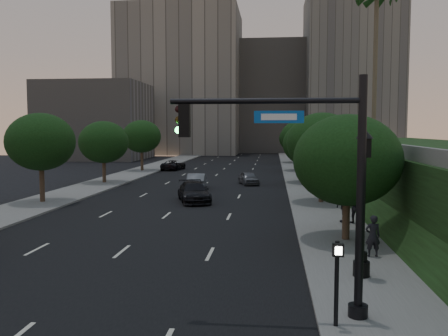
# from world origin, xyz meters

# --- Properties ---
(ground) EXTENTS (160.00, 160.00, 0.00)m
(ground) POSITION_xyz_m (0.00, 0.00, 0.00)
(ground) COLOR black
(ground) RESTS_ON ground
(road_surface) EXTENTS (16.00, 140.00, 0.02)m
(road_surface) POSITION_xyz_m (0.00, 30.00, 0.01)
(road_surface) COLOR black
(road_surface) RESTS_ON ground
(sidewalk_right) EXTENTS (4.50, 140.00, 0.15)m
(sidewalk_right) POSITION_xyz_m (10.25, 30.00, 0.07)
(sidewalk_right) COLOR slate
(sidewalk_right) RESTS_ON ground
(sidewalk_left) EXTENTS (4.50, 140.00, 0.15)m
(sidewalk_left) POSITION_xyz_m (-10.25, 30.00, 0.07)
(sidewalk_left) COLOR slate
(sidewalk_left) RESTS_ON ground
(embankment) EXTENTS (18.00, 90.00, 4.00)m
(embankment) POSITION_xyz_m (22.00, 28.00, 2.00)
(embankment) COLOR black
(embankment) RESTS_ON ground
(parapet_wall) EXTENTS (0.35, 90.00, 0.70)m
(parapet_wall) POSITION_xyz_m (13.50, 28.00, 4.35)
(parapet_wall) COLOR slate
(parapet_wall) RESTS_ON embankment
(office_block_left) EXTENTS (26.00, 20.00, 32.00)m
(office_block_left) POSITION_xyz_m (-14.00, 92.00, 16.00)
(office_block_left) COLOR gray
(office_block_left) RESTS_ON ground
(office_block_mid) EXTENTS (22.00, 18.00, 26.00)m
(office_block_mid) POSITION_xyz_m (6.00, 102.00, 13.00)
(office_block_mid) COLOR gray
(office_block_mid) RESTS_ON ground
(office_block_right) EXTENTS (20.00, 22.00, 36.00)m
(office_block_right) POSITION_xyz_m (24.00, 96.00, 18.00)
(office_block_right) COLOR slate
(office_block_right) RESTS_ON ground
(office_block_filler) EXTENTS (18.00, 16.00, 14.00)m
(office_block_filler) POSITION_xyz_m (-26.00, 70.00, 7.00)
(office_block_filler) COLOR gray
(office_block_filler) RESTS_ON ground
(tree_right_a) EXTENTS (5.20, 5.20, 6.24)m
(tree_right_a) POSITION_xyz_m (10.30, 8.00, 4.02)
(tree_right_a) COLOR #38281C
(tree_right_a) RESTS_ON ground
(tree_right_b) EXTENTS (5.20, 5.20, 6.74)m
(tree_right_b) POSITION_xyz_m (10.30, 20.00, 4.52)
(tree_right_b) COLOR #38281C
(tree_right_b) RESTS_ON ground
(tree_right_c) EXTENTS (5.20, 5.20, 6.24)m
(tree_right_c) POSITION_xyz_m (10.30, 33.00, 4.02)
(tree_right_c) COLOR #38281C
(tree_right_c) RESTS_ON ground
(tree_right_d) EXTENTS (5.20, 5.20, 6.74)m
(tree_right_d) POSITION_xyz_m (10.30, 47.00, 4.52)
(tree_right_d) COLOR #38281C
(tree_right_d) RESTS_ON ground
(tree_right_e) EXTENTS (5.20, 5.20, 6.24)m
(tree_right_e) POSITION_xyz_m (10.30, 62.00, 4.02)
(tree_right_e) COLOR #38281C
(tree_right_e) RESTS_ON ground
(tree_left_b) EXTENTS (5.00, 5.00, 6.71)m
(tree_left_b) POSITION_xyz_m (-10.30, 18.00, 4.58)
(tree_left_b) COLOR #38281C
(tree_left_b) RESTS_ON ground
(tree_left_c) EXTENTS (5.00, 5.00, 6.34)m
(tree_left_c) POSITION_xyz_m (-10.30, 31.00, 4.21)
(tree_left_c) COLOR #38281C
(tree_left_c) RESTS_ON ground
(tree_left_d) EXTENTS (5.00, 5.00, 6.71)m
(tree_left_d) POSITION_xyz_m (-10.30, 45.00, 4.58)
(tree_left_d) COLOR #38281C
(tree_left_d) RESTS_ON ground
(traffic_signal_mast) EXTENTS (5.68, 0.56, 7.00)m
(traffic_signal_mast) POSITION_xyz_m (8.09, -1.82, 3.67)
(traffic_signal_mast) COLOR black
(traffic_signal_mast) RESTS_ON ground
(street_lamp) EXTENTS (0.64, 0.64, 5.62)m
(street_lamp) POSITION_xyz_m (9.97, 2.04, 2.63)
(street_lamp) COLOR black
(street_lamp) RESTS_ON ground
(pedestrian_signal) EXTENTS (0.30, 0.33, 2.50)m
(pedestrian_signal) POSITION_xyz_m (8.47, -2.57, 1.57)
(pedestrian_signal) COLOR black
(pedestrian_signal) RESTS_ON ground
(sedan_mid_left) EXTENTS (1.93, 4.61, 1.48)m
(sedan_mid_left) POSITION_xyz_m (-0.22, 27.55, 0.74)
(sedan_mid_left) COLOR slate
(sedan_mid_left) RESTS_ON ground
(sedan_far_left) EXTENTS (2.91, 5.08, 1.33)m
(sedan_far_left) POSITION_xyz_m (-6.64, 47.48, 0.67)
(sedan_far_left) COLOR black
(sedan_far_left) RESTS_ON ground
(sedan_near_right) EXTENTS (3.55, 5.58, 1.51)m
(sedan_near_right) POSITION_xyz_m (0.78, 19.88, 0.75)
(sedan_near_right) COLOR black
(sedan_near_right) RESTS_ON ground
(sedan_far_right) EXTENTS (2.57, 4.12, 1.31)m
(sedan_far_right) POSITION_xyz_m (4.31, 31.68, 0.65)
(sedan_far_right) COLOR #56585D
(sedan_far_right) RESTS_ON ground
(pedestrian_a) EXTENTS (0.69, 0.49, 1.76)m
(pedestrian_a) POSITION_xyz_m (10.93, 4.83, 1.03)
(pedestrian_a) COLOR black
(pedestrian_a) RESTS_ON sidewalk_right
(pedestrian_b) EXTENTS (1.02, 0.85, 1.87)m
(pedestrian_b) POSITION_xyz_m (11.41, 12.16, 1.09)
(pedestrian_b) COLOR black
(pedestrian_b) RESTS_ON sidewalk_right
(pedestrian_c) EXTENTS (1.21, 0.92, 1.92)m
(pedestrian_c) POSITION_xyz_m (10.88, 12.18, 1.11)
(pedestrian_c) COLOR black
(pedestrian_c) RESTS_ON sidewalk_right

